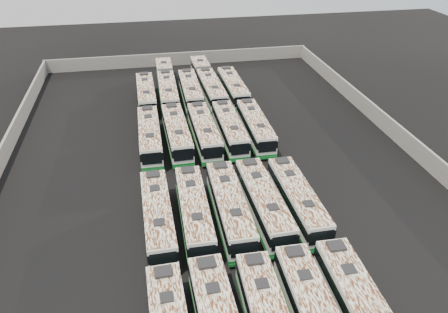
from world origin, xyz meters
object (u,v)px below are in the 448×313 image
Objects in this scene: bus_midfront_far_right at (297,200)px; bus_midback_right at (230,129)px; bus_midfront_far_left at (158,217)px; bus_back_far_left at (146,95)px; bus_midfront_center at (230,208)px; bus_midback_far_right at (255,127)px; bus_back_right at (208,82)px; bus_back_center at (191,91)px; bus_midback_center at (204,132)px; bus_midfront_right at (263,203)px; bus_midback_left at (177,133)px; bus_back_far_right at (233,88)px; bus_midfront_left at (194,212)px; bus_front_far_right at (362,312)px; bus_back_left at (167,85)px; bus_midback_far_left at (150,136)px.

bus_midfront_far_right reaches higher than bus_midback_right.
bus_midfront_far_left reaches higher than bus_back_far_left.
bus_midfront_far_right is (6.22, 0.04, -0.06)m from bus_midfront_center.
bus_back_right is at bearing 102.73° from bus_midback_far_right.
bus_midfront_center reaches higher than bus_midfront_far_right.
bus_midback_center is at bearing -89.35° from bus_back_center.
bus_midfront_right reaches higher than bus_back_center.
bus_midback_left is at bearing 77.50° from bus_midfront_far_left.
bus_back_far_right is (3.04, 12.51, 0.04)m from bus_midback_right.
bus_midfront_far_left is at bearing -176.26° from bus_midfront_left.
bus_back_far_right is (9.30, 12.49, -0.00)m from bus_midback_left.
bus_midback_center is at bearing -116.29° from bus_back_far_right.
bus_midfront_far_left is at bearing -108.10° from bus_back_right.
bus_midfront_center is 30.70m from bus_back_right.
bus_back_right is (6.08, 15.45, -0.00)m from bus_midback_left.
bus_midfront_far_right is 0.63× the size of bus_back_right.
bus_back_right is at bearing 85.09° from bus_midfront_center.
bus_midback_left is 12.86m from bus_back_far_left.
bus_midfront_right is 15.12m from bus_midback_center.
bus_midfront_center reaches higher than bus_front_far_right.
bus_midfront_center reaches higher than bus_back_far_left.
bus_midback_left is at bearing 111.35° from bus_midfront_right.
bus_midfront_left is at bearing 178.63° from bus_midfront_center.
bus_midback_right is at bearing 57.35° from bus_midfront_far_left.
bus_midback_right is at bearing -90.73° from bus_back_right.
bus_midback_far_right is 0.99× the size of bus_back_far_left.
bus_back_left is (-6.21, 15.60, 0.03)m from bus_midback_right.
bus_midback_far_right is at bearing -79.43° from bus_back_right.
bus_midback_far_left is at bearing -178.71° from bus_midback_left.
bus_midback_far_left is 3.11m from bus_midback_left.
bus_front_far_right is 0.65× the size of bus_back_right.
bus_midfront_far_right is 16.14m from bus_midback_center.
bus_midfront_center is 1.02× the size of bus_midback_center.
bus_back_right is (9.18, 15.60, 0.01)m from bus_midback_far_left.
bus_midfront_center reaches higher than bus_midfront_far_left.
bus_midback_center is at bearing 66.38° from bus_midfront_far_left.
bus_midback_left is (3.11, 0.15, 0.02)m from bus_midback_far_left.
bus_back_far_right is at bearing 76.31° from bus_midback_right.
bus_midfront_left is at bearing 1.97° from bus_midfront_far_left.
bus_midfront_right reaches higher than bus_midback_left.
bus_midfront_left is 1.00× the size of bus_midback_right.
bus_front_far_right is 17.70m from bus_midfront_far_left.
bus_midback_far_right is (0.01, 27.70, -0.07)m from bus_front_far_right.
bus_midfront_center is 1.01× the size of bus_back_far_right.
bus_midback_center is at bearing 78.89° from bus_midfront_left.
bus_midback_far_left is (-3.13, 14.85, 0.03)m from bus_midfront_left.
bus_midback_right is 0.63× the size of bus_back_right.
bus_midback_center is at bearing -177.05° from bus_midback_right.
bus_midfront_right reaches higher than bus_midfront_far_right.
bus_midfront_right reaches higher than bus_midfront_left.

